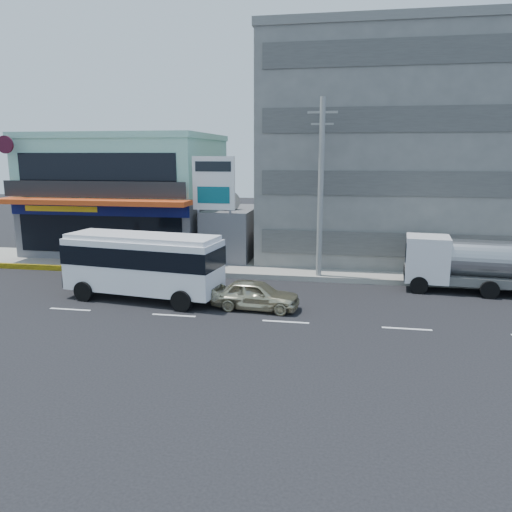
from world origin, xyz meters
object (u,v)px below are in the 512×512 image
(utility_pole_near, at_px, (321,189))
(satellite_dish, at_px, (229,209))
(minibus, at_px, (143,261))
(shop_building, at_px, (130,197))
(tanker_truck, at_px, (472,263))
(billboard, at_px, (214,189))
(motorcycle_rider, at_px, (74,270))
(concrete_building, at_px, (387,154))
(sedan, at_px, (256,295))

(utility_pole_near, bearing_deg, satellite_dish, 149.04)
(satellite_dish, bearing_deg, minibus, -104.42)
(shop_building, height_order, tanker_truck, shop_building)
(minibus, distance_m, tanker_truck, 16.67)
(shop_building, distance_m, satellite_dish, 8.54)
(satellite_dish, xyz_separation_m, billboard, (-0.50, -1.80, 1.35))
(tanker_truck, bearing_deg, utility_pole_near, 172.31)
(shop_building, bearing_deg, motorcycle_rider, -85.96)
(billboard, relative_size, tanker_truck, 0.94)
(concrete_building, height_order, utility_pole_near, concrete_building)
(concrete_building, distance_m, billboard, 12.17)
(utility_pole_near, bearing_deg, concrete_building, 62.24)
(shop_building, xyz_separation_m, sedan, (11.42, -12.39, -3.31))
(shop_building, distance_m, utility_pole_near, 15.50)
(sedan, height_order, motorcycle_rider, motorcycle_rider)
(satellite_dish, xyz_separation_m, tanker_truck, (13.88, -4.66, -2.05))
(billboard, xyz_separation_m, tanker_truck, (14.38, -2.86, -3.40))
(satellite_dish, bearing_deg, concrete_building, 21.80)
(shop_building, relative_size, utility_pole_near, 1.24)
(utility_pole_near, height_order, sedan, utility_pole_near)
(concrete_building, relative_size, billboard, 2.32)
(shop_building, xyz_separation_m, minibus, (5.74, -11.75, -2.07))
(billboard, bearing_deg, shop_building, 147.68)
(satellite_dish, height_order, billboard, billboard)
(minibus, distance_m, motorcycle_rider, 5.70)
(motorcycle_rider, bearing_deg, tanker_truck, 4.92)
(shop_building, relative_size, sedan, 3.06)
(satellite_dish, distance_m, tanker_truck, 14.78)
(shop_building, distance_m, concrete_building, 18.28)
(satellite_dish, relative_size, billboard, 0.22)
(billboard, bearing_deg, concrete_building, 28.92)
(billboard, bearing_deg, satellite_dish, 74.48)
(minibus, bearing_deg, tanker_truck, 14.39)
(shop_building, height_order, utility_pole_near, utility_pole_near)
(tanker_truck, bearing_deg, satellite_dish, 161.43)
(minibus, relative_size, motorcycle_rider, 3.60)
(billboard, height_order, minibus, billboard)
(billboard, distance_m, minibus, 7.82)
(shop_building, height_order, satellite_dish, shop_building)
(concrete_building, relative_size, sedan, 3.95)
(concrete_building, distance_m, sedan, 16.25)
(satellite_dish, relative_size, minibus, 0.19)
(minibus, bearing_deg, utility_pole_near, 32.20)
(sedan, bearing_deg, satellite_dish, 23.90)
(concrete_building, height_order, tanker_truck, concrete_building)
(shop_building, xyz_separation_m, concrete_building, (18.00, 1.05, 3.00))
(satellite_dish, height_order, tanker_truck, satellite_dish)
(utility_pole_near, relative_size, motorcycle_rider, 4.51)
(utility_pole_near, xyz_separation_m, motorcycle_rider, (-13.33, -2.89, -4.42))
(shop_building, height_order, concrete_building, concrete_building)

